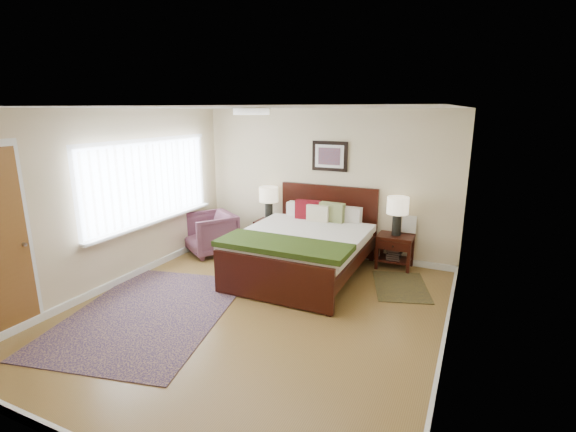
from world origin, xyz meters
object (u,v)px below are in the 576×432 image
object	(u,v)px
nightstand_left	(269,227)
nightstand_right	(395,248)
lamp_left	(269,197)
lamp_right	(398,209)
armchair	(211,233)
rug_persian	(149,313)
bed	(304,240)

from	to	relation	value
nightstand_left	nightstand_right	bearing A→B (deg)	0.19
nightstand_left	lamp_left	xyz separation A→B (m)	(0.00, 0.02, 0.55)
lamp_right	armchair	xyz separation A→B (m)	(-3.09, -0.64, -0.61)
rug_persian	nightstand_left	bearing A→B (deg)	73.05
lamp_right	lamp_left	bearing A→B (deg)	180.00
bed	rug_persian	distance (m)	2.43
nightstand_left	nightstand_right	world-z (taller)	nightstand_right
lamp_left	armchair	world-z (taller)	lamp_left
bed	armchair	bearing A→B (deg)	173.08
bed	rug_persian	size ratio (longest dim) A/B	0.87
nightstand_left	lamp_right	distance (m)	2.33
nightstand_left	bed	bearing A→B (deg)	-38.98
nightstand_left	lamp_right	xyz separation A→B (m)	(2.27, 0.02, 0.56)
armchair	rug_persian	world-z (taller)	armchair
nightstand_right	lamp_right	bearing A→B (deg)	90.00
bed	lamp_right	world-z (taller)	bed
nightstand_right	bed	bearing A→B (deg)	-144.56
rug_persian	lamp_left	bearing A→B (deg)	73.07
nightstand_right	lamp_left	bearing A→B (deg)	179.70
bed	lamp_right	bearing A→B (deg)	35.81
lamp_left	nightstand_right	bearing A→B (deg)	-0.30
lamp_left	rug_persian	size ratio (longest dim) A/B	0.24
nightstand_right	lamp_left	xyz separation A→B (m)	(-2.27, 0.01, 0.62)
lamp_right	rug_persian	xyz separation A→B (m)	(-2.48, -2.87, -0.97)
lamp_left	lamp_right	world-z (taller)	lamp_right
lamp_left	rug_persian	distance (m)	3.03
armchair	rug_persian	bearing A→B (deg)	-40.92
lamp_left	lamp_right	xyz separation A→B (m)	(2.27, 0.00, 0.01)
lamp_right	nightstand_right	bearing A→B (deg)	-90.00
nightstand_left	nightstand_right	distance (m)	2.27
bed	armchair	xyz separation A→B (m)	(-1.88, 0.23, -0.19)
nightstand_left	armchair	size ratio (longest dim) A/B	0.67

